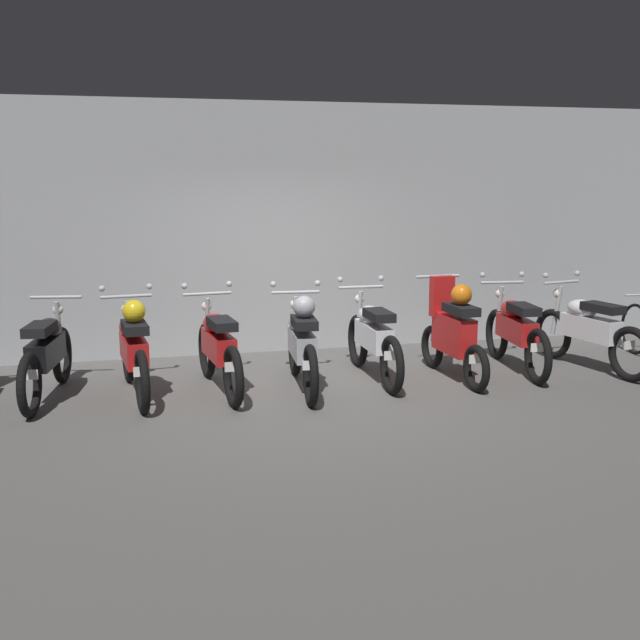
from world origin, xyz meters
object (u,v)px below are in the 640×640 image
Objects in this scene: motorbike_slot_6 at (453,331)px; motorbike_slot_7 at (516,331)px; motorbike_slot_4 at (302,343)px; motorbike_slot_5 at (373,337)px; motorbike_slot_3 at (218,347)px; motorbike_slot_1 at (47,353)px; motorbike_slot_8 at (588,330)px; motorbike_slot_2 at (134,348)px.

motorbike_slot_6 reaches higher than motorbike_slot_7.
motorbike_slot_5 is (0.91, 0.24, -0.04)m from motorbike_slot_4.
motorbike_slot_5 and motorbike_slot_7 have the same top height.
motorbike_slot_4 is (0.91, -0.15, 0.04)m from motorbike_slot_3.
motorbike_slot_6 reaches higher than motorbike_slot_1.
motorbike_slot_7 is at bearing -0.92° from motorbike_slot_5.
motorbike_slot_7 is at bearing -0.98° from motorbike_slot_1.
motorbike_slot_7 is (3.63, 0.06, 0.00)m from motorbike_slot_3.
motorbike_slot_3 is 1.01× the size of motorbike_slot_8.
motorbike_slot_2 is 1.00× the size of motorbike_slot_5.
motorbike_slot_4 is at bearing -6.36° from motorbike_slot_1.
motorbike_slot_3 is 4.53m from motorbike_slot_8.
motorbike_slot_8 is at bearing 1.06° from motorbike_slot_6.
motorbike_slot_2 is at bearing 178.93° from motorbike_slot_8.
motorbike_slot_2 is at bearing -179.30° from motorbike_slot_7.
motorbike_slot_6 is at bearing -2.77° from motorbike_slot_3.
motorbike_slot_6 is at bearing -3.58° from motorbike_slot_1.
motorbike_slot_5 is at bearing 2.77° from motorbike_slot_3.
motorbike_slot_1 is 0.91m from motorbike_slot_2.
motorbike_slot_7 is (5.43, -0.09, 0.00)m from motorbike_slot_1.
motorbike_slot_8 is at bearing 0.85° from motorbike_slot_4.
motorbike_slot_4 is at bearing -4.89° from motorbike_slot_2.
motorbike_slot_8 is (0.90, -0.16, 0.00)m from motorbike_slot_7.
motorbike_slot_8 is (4.53, -0.10, 0.00)m from motorbike_slot_3.
motorbike_slot_3 and motorbike_slot_4 have the same top height.
motorbike_slot_6 reaches higher than motorbike_slot_4.
motorbike_slot_8 is at bearing -9.90° from motorbike_slot_7.
motorbike_slot_1 is at bearing 173.64° from motorbike_slot_4.
motorbike_slot_8 is (6.33, -0.25, 0.00)m from motorbike_slot_1.
motorbike_slot_1 is 2.73m from motorbike_slot_4.
motorbike_slot_4 is at bearing -179.37° from motorbike_slot_6.
motorbike_slot_1 is 0.99× the size of motorbike_slot_5.
motorbike_slot_8 is at bearing -1.07° from motorbike_slot_2.
motorbike_slot_5 is at bearing 166.37° from motorbike_slot_6.
motorbike_slot_3 is 0.92m from motorbike_slot_4.
motorbike_slot_1 is 3.62m from motorbike_slot_5.
motorbike_slot_7 is at bearing 0.93° from motorbike_slot_3.
motorbike_slot_2 is 1.16× the size of motorbike_slot_6.
motorbike_slot_7 is at bearing 0.70° from motorbike_slot_2.
motorbike_slot_4 is at bearing -165.19° from motorbike_slot_5.
motorbike_slot_6 is at bearing -168.19° from motorbike_slot_7.
motorbike_slot_3 is at bearing 170.54° from motorbike_slot_4.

